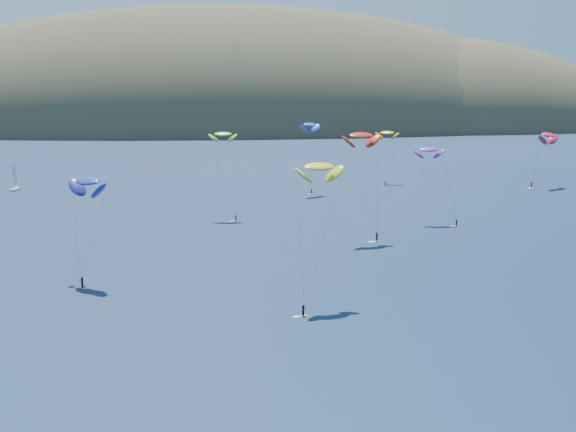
% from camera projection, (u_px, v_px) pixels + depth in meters
% --- Properties ---
extents(island, '(730.00, 300.00, 210.00)m').
position_uv_depth(island, '(251.00, 140.00, 632.37)').
color(island, '#3D3526').
rests_on(island, ground).
extents(sailboat, '(7.83, 6.76, 9.68)m').
position_uv_depth(sailboat, '(15.00, 188.00, 256.58)').
color(sailboat, silver).
rests_on(sailboat, ground).
extents(kitesurfer_2, '(9.21, 13.46, 23.43)m').
position_uv_depth(kitesurfer_2, '(319.00, 167.00, 125.37)').
color(kitesurfer_2, yellow).
rests_on(kitesurfer_2, ground).
extents(kitesurfer_3, '(7.08, 10.15, 23.11)m').
position_uv_depth(kitesurfer_3, '(223.00, 134.00, 203.73)').
color(kitesurfer_3, yellow).
rests_on(kitesurfer_3, ground).
extents(kitesurfer_4, '(8.85, 8.54, 23.58)m').
position_uv_depth(kitesurfer_4, '(310.00, 125.00, 247.90)').
color(kitesurfer_4, yellow).
rests_on(kitesurfer_4, ground).
extents(kitesurfer_6, '(9.23, 11.10, 19.90)m').
position_uv_depth(kitesurfer_6, '(429.00, 150.00, 197.21)').
color(kitesurfer_6, yellow).
rests_on(kitesurfer_6, ground).
extents(kitesurfer_8, '(12.96, 10.48, 20.04)m').
position_uv_depth(kitesurfer_8, '(548.00, 135.00, 264.05)').
color(kitesurfer_8, yellow).
rests_on(kitesurfer_8, ground).
extents(kitesurfer_9, '(9.79, 8.88, 25.23)m').
position_uv_depth(kitesurfer_9, '(361.00, 136.00, 174.97)').
color(kitesurfer_9, yellow).
rests_on(kitesurfer_9, ground).
extents(kitesurfer_10, '(9.26, 12.63, 19.95)m').
position_uv_depth(kitesurfer_10, '(87.00, 181.00, 138.53)').
color(kitesurfer_10, yellow).
rests_on(kitesurfer_10, ground).
extents(kitesurfer_11, '(8.41, 13.74, 19.28)m').
position_uv_depth(kitesurfer_11, '(387.00, 133.00, 274.25)').
color(kitesurfer_11, yellow).
rests_on(kitesurfer_11, ground).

